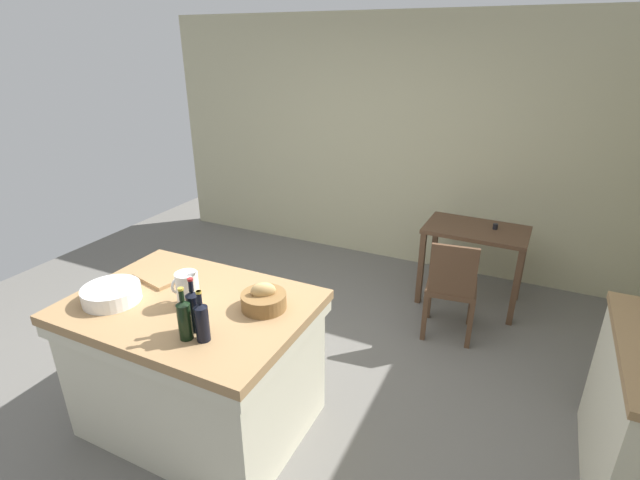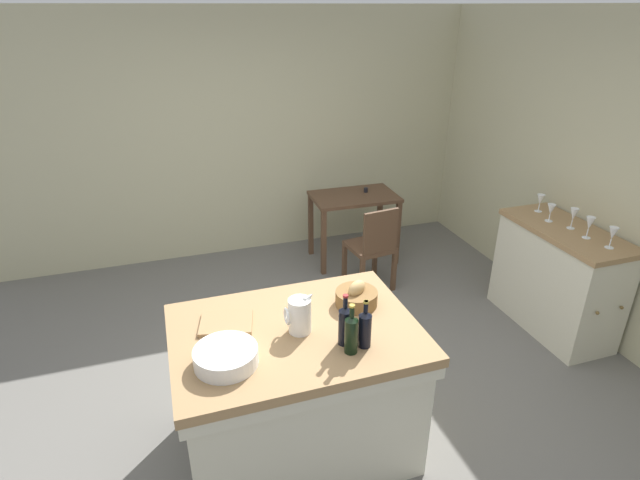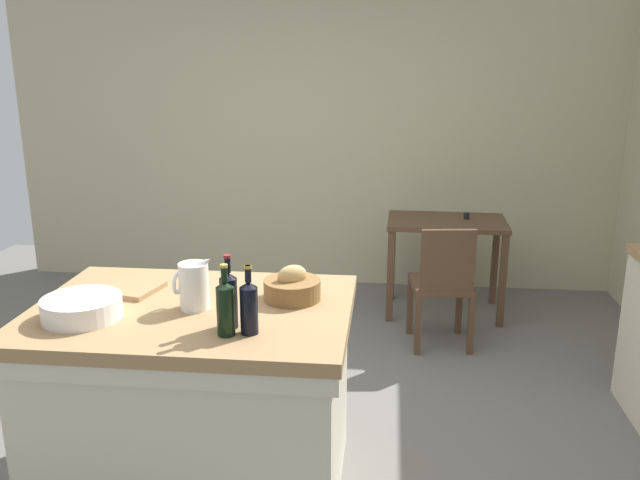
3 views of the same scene
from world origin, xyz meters
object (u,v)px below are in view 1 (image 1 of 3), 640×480
(writing_desk, at_px, (475,241))
(wine_bottle_amber, at_px, (194,310))
(bread_basket, at_px, (264,299))
(wine_bottle_dark, at_px, (202,321))
(pitcher, at_px, (188,289))
(wine_bottle_green, at_px, (184,318))
(wooden_chair, at_px, (451,286))
(cutting_board, at_px, (162,276))
(island_table, at_px, (197,360))
(wash_bowl, at_px, (112,294))

(writing_desk, bearing_deg, wine_bottle_amber, -112.92)
(writing_desk, distance_m, bread_basket, 2.40)
(wine_bottle_dark, bearing_deg, pitcher, 141.08)
(pitcher, xyz_separation_m, wine_bottle_green, (0.21, -0.27, 0.01))
(wooden_chair, bearing_deg, pitcher, -125.71)
(wooden_chair, relative_size, bread_basket, 3.39)
(pitcher, bearing_deg, wine_bottle_green, -51.95)
(cutting_board, distance_m, wine_bottle_green, 0.76)
(island_table, bearing_deg, wine_bottle_amber, -42.74)
(writing_desk, bearing_deg, wine_bottle_green, -112.22)
(cutting_board, relative_size, wine_bottle_green, 1.02)
(island_table, relative_size, wine_bottle_amber, 4.57)
(writing_desk, bearing_deg, wash_bowl, -124.31)
(wine_bottle_dark, bearing_deg, wine_bottle_green, -163.59)
(island_table, xyz_separation_m, cutting_board, (-0.37, 0.17, 0.43))
(wash_bowl, bearing_deg, wine_bottle_dark, -6.24)
(wine_bottle_amber, bearing_deg, cutting_board, 147.39)
(wine_bottle_amber, bearing_deg, writing_desk, 67.08)
(bread_basket, xyz_separation_m, wine_bottle_green, (-0.20, -0.42, 0.06))
(wooden_chair, height_order, wash_bowl, wash_bowl)
(pitcher, height_order, wine_bottle_green, wine_bottle_green)
(island_table, distance_m, bread_basket, 0.65)
(wooden_chair, height_order, pitcher, pitcher)
(wash_bowl, xyz_separation_m, wine_bottle_dark, (0.74, -0.08, 0.07))
(cutting_board, distance_m, wine_bottle_amber, 0.71)
(cutting_board, relative_size, wine_bottle_dark, 1.05)
(island_table, height_order, writing_desk, island_table)
(cutting_board, bearing_deg, island_table, -24.99)
(wine_bottle_dark, bearing_deg, cutting_board, 147.72)
(pitcher, xyz_separation_m, bread_basket, (0.41, 0.16, -0.05))
(island_table, xyz_separation_m, writing_desk, (1.31, 2.35, 0.14))
(writing_desk, bearing_deg, pitcher, -118.46)
(writing_desk, xyz_separation_m, pitcher, (-1.29, -2.37, 0.38))
(writing_desk, height_order, wine_bottle_dark, wine_bottle_dark)
(island_table, relative_size, pitcher, 5.64)
(wash_bowl, bearing_deg, writing_desk, 55.69)
(wash_bowl, distance_m, wine_bottle_dark, 0.75)
(wooden_chair, distance_m, pitcher, 2.16)
(writing_desk, xyz_separation_m, cutting_board, (-1.67, -2.18, 0.28))
(wash_bowl, bearing_deg, wine_bottle_amber, -2.41)
(pitcher, bearing_deg, island_table, 133.56)
(pitcher, height_order, wash_bowl, pitcher)
(wooden_chair, distance_m, bread_basket, 1.80)
(wooden_chair, xyz_separation_m, cutting_board, (-1.61, -1.50, 0.44))
(island_table, relative_size, bread_basket, 5.43)
(cutting_board, height_order, wine_bottle_amber, wine_bottle_amber)
(island_table, height_order, wine_bottle_green, wine_bottle_green)
(writing_desk, xyz_separation_m, wine_bottle_green, (-1.08, -2.64, 0.39))
(writing_desk, relative_size, wash_bowl, 2.74)
(wash_bowl, bearing_deg, island_table, 23.25)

